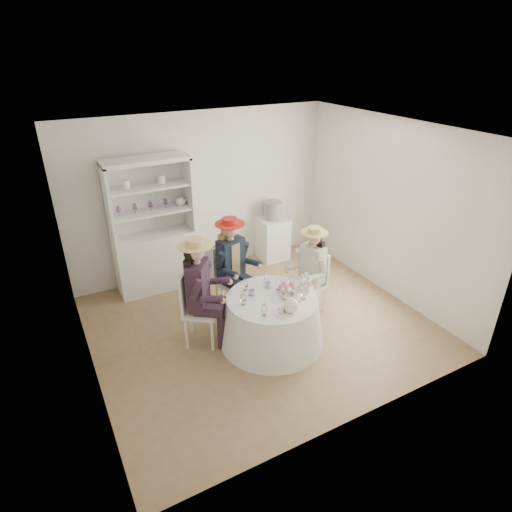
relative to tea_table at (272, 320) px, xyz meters
name	(u,v)px	position (x,y,z in m)	size (l,w,h in m)	color
ground	(259,324)	(0.04, 0.41, -0.34)	(4.50, 4.50, 0.00)	olive
ceiling	(260,132)	(0.04, 0.41, 2.36)	(4.50, 4.50, 0.00)	white
wall_back	(202,195)	(0.04, 2.41, 1.01)	(4.50, 4.50, 0.00)	silver
wall_front	(363,317)	(0.04, -1.59, 1.01)	(4.50, 4.50, 0.00)	silver
wall_left	(76,279)	(-2.21, 0.41, 1.01)	(4.50, 4.50, 0.00)	silver
wall_right	(389,209)	(2.29, 0.41, 1.01)	(4.50, 4.50, 0.00)	silver
tea_table	(272,320)	(0.00, 0.00, 0.00)	(1.39, 1.39, 0.68)	white
hutch	(155,244)	(-0.91, 2.14, 0.42)	(1.28, 0.51, 2.14)	silver
side_table	(273,238)	(1.27, 2.16, 0.05)	(0.50, 0.50, 0.78)	silver
hatbox	(273,210)	(1.27, 2.16, 0.60)	(0.32, 0.32, 0.32)	black
guest_left	(200,287)	(-0.81, 0.43, 0.52)	(0.65, 0.62, 1.52)	silver
guest_mid	(232,261)	(-0.14, 0.91, 0.50)	(0.56, 0.60, 1.48)	silver
guest_right	(311,266)	(0.85, 0.35, 0.43)	(0.55, 0.51, 1.36)	silver
spare_chair	(211,269)	(-0.27, 1.39, 0.18)	(0.52, 0.52, 0.97)	silver
teacup_a	(252,293)	(-0.20, 0.18, 0.38)	(0.09, 0.09, 0.07)	white
teacup_b	(268,285)	(0.08, 0.26, 0.38)	(0.07, 0.07, 0.07)	white
teacup_c	(289,288)	(0.29, 0.07, 0.37)	(0.08, 0.08, 0.06)	white
flower_bowl	(289,297)	(0.18, -0.10, 0.37)	(0.20, 0.20, 0.05)	white
flower_arrangement	(286,288)	(0.21, 0.01, 0.43)	(0.18, 0.18, 0.07)	#DA6D85
table_teapot	(291,306)	(0.04, -0.38, 0.43)	(0.26, 0.19, 0.20)	white
sandwich_plate	(284,311)	(-0.04, -0.34, 0.36)	(0.26, 0.26, 0.06)	white
cupcake_stand	(305,284)	(0.49, -0.01, 0.42)	(0.23, 0.23, 0.22)	white
stemware_set	(272,293)	(0.00, 0.00, 0.42)	(0.85, 0.85, 0.15)	white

